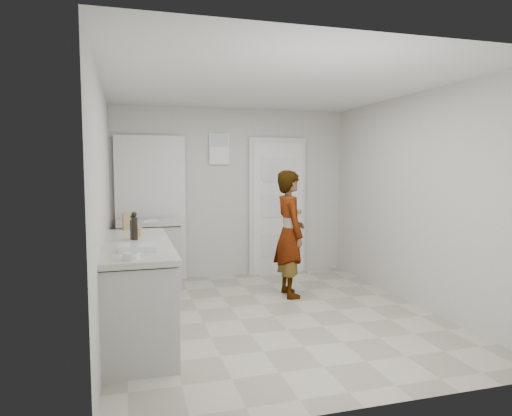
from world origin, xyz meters
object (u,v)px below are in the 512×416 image
object	(u,v)px
person	(290,234)
baking_dish	(139,248)
spice_jar	(140,232)
cake_mix_box	(128,221)
egg_bowl	(131,256)
oil_cruet_a	(133,227)
oil_cruet_b	(134,226)

from	to	relation	value
person	baking_dish	world-z (taller)	person
person	spice_jar	world-z (taller)	person
cake_mix_box	egg_bowl	xyz separation A→B (m)	(0.01, -1.73, -0.07)
person	oil_cruet_a	distance (m)	2.07
oil_cruet_a	baking_dish	xyz separation A→B (m)	(0.03, -0.67, -0.09)
spice_jar	oil_cruet_a	distance (m)	0.19
oil_cruet_b	cake_mix_box	bearing A→B (deg)	94.13
cake_mix_box	baking_dish	distance (m)	1.38
cake_mix_box	oil_cruet_b	size ratio (longest dim) A/B	0.70
person	oil_cruet_b	xyz separation A→B (m)	(-1.91, -0.79, 0.26)
cake_mix_box	spice_jar	size ratio (longest dim) A/B	2.23
spice_jar	egg_bowl	size ratio (longest dim) A/B	0.64
person	oil_cruet_b	bearing A→B (deg)	113.87
spice_jar	oil_cruet_b	distance (m)	0.24
person	egg_bowl	distance (m)	2.63
cake_mix_box	oil_cruet_b	bearing A→B (deg)	-104.14
baking_dish	person	bearing A→B (deg)	36.56
cake_mix_box	egg_bowl	size ratio (longest dim) A/B	1.43
egg_bowl	person	bearing A→B (deg)	41.80
spice_jar	oil_cruet_a	bearing A→B (deg)	-111.26
spice_jar	baking_dish	size ratio (longest dim) A/B	0.27
baking_dish	oil_cruet_a	bearing A→B (deg)	92.97
oil_cruet_b	baking_dish	size ratio (longest dim) A/B	0.86
oil_cruet_b	egg_bowl	bearing A→B (deg)	-92.55
baking_dish	oil_cruet_b	bearing A→B (deg)	92.20
cake_mix_box	baking_dish	xyz separation A→B (m)	(0.08, -1.38, -0.07)
oil_cruet_b	spice_jar	bearing A→B (deg)	76.44
oil_cruet_a	baking_dish	distance (m)	0.68
oil_cruet_a	egg_bowl	size ratio (longest dim) A/B	1.81
egg_bowl	baking_dish	bearing A→B (deg)	79.16
person	cake_mix_box	size ratio (longest dim) A/B	8.14
oil_cruet_a	egg_bowl	world-z (taller)	oil_cruet_a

